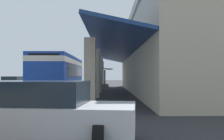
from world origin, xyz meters
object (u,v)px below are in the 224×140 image
(potted_palm, at_px, (105,84))
(transit_bus, at_px, (60,72))
(parked_sedan_silver, at_px, (38,112))
(parked_sedan_green, at_px, (13,83))

(potted_palm, bearing_deg, transit_bus, -29.99)
(transit_bus, xyz_separation_m, parked_sedan_silver, (15.68, 2.40, -1.10))
(transit_bus, distance_m, potted_palm, 7.35)
(parked_sedan_silver, distance_m, potted_palm, 21.99)
(transit_bus, height_order, potted_palm, transit_bus)
(parked_sedan_green, xyz_separation_m, potted_palm, (-0.77, 9.51, -0.11))
(parked_sedan_green, relative_size, potted_palm, 1.84)
(parked_sedan_green, height_order, potted_palm, potted_palm)
(potted_palm, bearing_deg, parked_sedan_silver, -3.20)
(parked_sedan_green, bearing_deg, potted_palm, 94.65)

